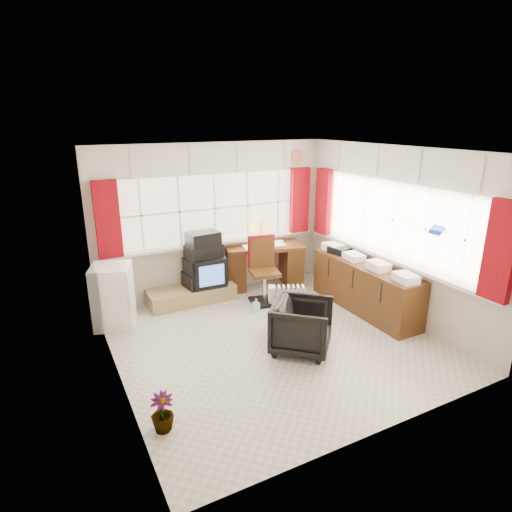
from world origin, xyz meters
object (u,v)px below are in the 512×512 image
at_px(desk, 263,263).
at_px(crt_tv, 207,271).
at_px(mini_fridge, 113,296).
at_px(task_chair, 263,267).
at_px(credenza, 365,286).
at_px(tv_bench, 192,294).
at_px(office_chair, 302,326).
at_px(desk_lamp, 262,225).
at_px(radiator, 288,312).

relative_size(desk, crt_tv, 2.63).
distance_m(desk, mini_fridge, 2.64).
relative_size(task_chair, crt_tv, 1.94).
bearing_deg(credenza, mini_fridge, 160.61).
bearing_deg(tv_bench, task_chair, -24.03).
relative_size(crt_tv, mini_fridge, 0.61).
bearing_deg(task_chair, office_chair, -100.69).
height_order(desk_lamp, office_chair, desk_lamp).
relative_size(desk_lamp, task_chair, 0.41).
bearing_deg(desk, credenza, -60.33).
bearing_deg(office_chair, credenza, -26.98).
xyz_separation_m(desk_lamp, mini_fridge, (-2.66, -0.51, -0.62)).
bearing_deg(desk_lamp, crt_tv, -168.21).
height_order(tv_bench, crt_tv, crt_tv).
xyz_separation_m(credenza, mini_fridge, (-3.53, 1.24, 0.06)).
xyz_separation_m(task_chair, tv_bench, (-1.06, 0.47, -0.44)).
relative_size(desk, office_chair, 1.97).
xyz_separation_m(desk_lamp, radiator, (-0.52, -1.77, -0.80)).
xyz_separation_m(office_chair, credenza, (1.53, 0.57, 0.06)).
bearing_deg(task_chair, desk, 60.54).
relative_size(credenza, tv_bench, 1.43).
distance_m(office_chair, radiator, 0.57).
distance_m(desk_lamp, mini_fridge, 2.77).
height_order(desk, radiator, desk).
bearing_deg(tv_bench, mini_fridge, -167.45).
bearing_deg(tv_bench, desk_lamp, 9.31).
xyz_separation_m(tv_bench, mini_fridge, (-1.25, -0.28, 0.33)).
height_order(desk, mini_fridge, mini_fridge).
relative_size(office_chair, crt_tv, 1.33).
height_order(task_chair, mini_fridge, task_chair).
height_order(task_chair, tv_bench, task_chair).
xyz_separation_m(office_chair, tv_bench, (-0.75, 2.09, -0.21)).
height_order(task_chair, credenza, task_chair).
distance_m(desk, credenza, 1.84).
height_order(radiator, mini_fridge, mini_fridge).
relative_size(desk, tv_bench, 1.04).
relative_size(desk, credenza, 0.73).
bearing_deg(credenza, tv_bench, 146.30).
xyz_separation_m(task_chair, credenza, (1.22, -1.05, -0.18)).
relative_size(tv_bench, crt_tv, 2.53).
bearing_deg(desk, task_chair, -119.46).
bearing_deg(credenza, desk_lamp, 116.51).
bearing_deg(mini_fridge, desk_lamp, 10.84).
xyz_separation_m(radiator, crt_tv, (-0.62, 1.54, 0.23)).
distance_m(task_chair, tv_bench, 1.24).
bearing_deg(crt_tv, credenza, -37.00).
xyz_separation_m(task_chair, office_chair, (-0.31, -1.62, -0.24)).
bearing_deg(mini_fridge, tv_bench, 12.55).
height_order(task_chair, office_chair, task_chair).
distance_m(tv_bench, mini_fridge, 1.32).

